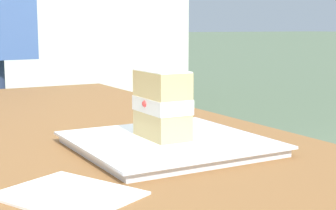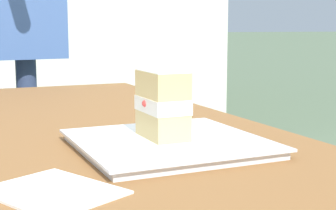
{
  "view_description": "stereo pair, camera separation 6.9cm",
  "coord_description": "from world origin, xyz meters",
  "px_view_note": "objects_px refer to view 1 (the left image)",
  "views": [
    {
      "loc": [
        0.71,
        -0.19,
        0.93
      ],
      "look_at": [
        0.06,
        0.18,
        0.82
      ],
      "focal_mm": 54.66,
      "sensor_mm": 36.0,
      "label": 1
    },
    {
      "loc": [
        0.74,
        -0.13,
        0.93
      ],
      "look_at": [
        0.06,
        0.18,
        0.82
      ],
      "focal_mm": 54.66,
      "sensor_mm": 36.0,
      "label": 2
    }
  ],
  "objects_px": {
    "dessert_fork": "(168,114)",
    "paper_napkin": "(68,195)",
    "cake_slice": "(162,104)",
    "dessert_plate": "(168,144)"
  },
  "relations": [
    {
      "from": "dessert_plate",
      "to": "dessert_fork",
      "type": "bearing_deg",
      "value": 150.69
    },
    {
      "from": "dessert_plate",
      "to": "cake_slice",
      "type": "relative_size",
      "value": 2.64
    },
    {
      "from": "dessert_plate",
      "to": "cake_slice",
      "type": "distance_m",
      "value": 0.06
    },
    {
      "from": "cake_slice",
      "to": "dessert_fork",
      "type": "bearing_deg",
      "value": 148.91
    },
    {
      "from": "dessert_fork",
      "to": "paper_napkin",
      "type": "distance_m",
      "value": 0.52
    },
    {
      "from": "cake_slice",
      "to": "paper_napkin",
      "type": "bearing_deg",
      "value": -53.29
    },
    {
      "from": "dessert_plate",
      "to": "paper_napkin",
      "type": "bearing_deg",
      "value": -55.86
    },
    {
      "from": "paper_napkin",
      "to": "cake_slice",
      "type": "bearing_deg",
      "value": 126.71
    },
    {
      "from": "cake_slice",
      "to": "dessert_fork",
      "type": "distance_m",
      "value": 0.29
    },
    {
      "from": "cake_slice",
      "to": "dessert_fork",
      "type": "relative_size",
      "value": 0.61
    }
  ]
}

